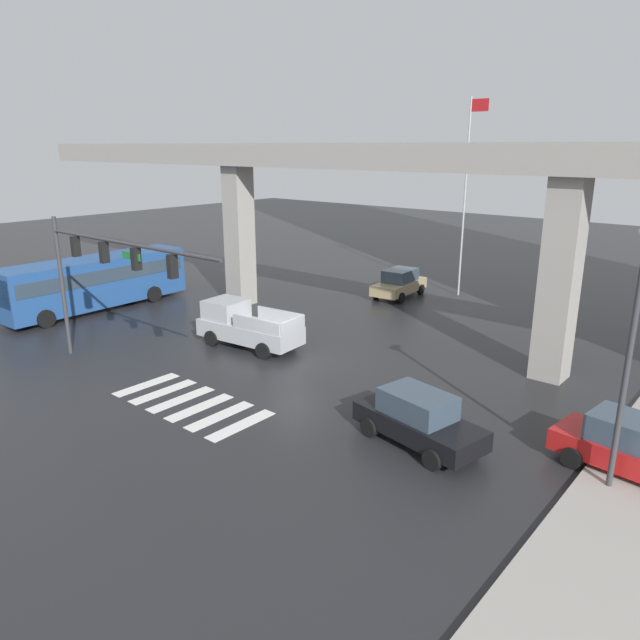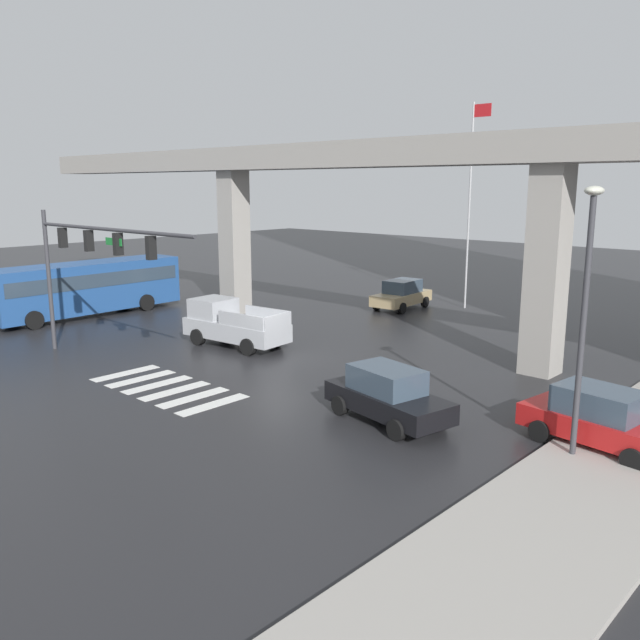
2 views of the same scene
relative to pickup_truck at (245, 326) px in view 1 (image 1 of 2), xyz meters
name	(u,v)px [view 1 (image 1 of 2)]	position (x,y,z in m)	size (l,w,h in m)	color
ground_plane	(293,363)	(3.26, -0.24, -0.99)	(120.00, 120.00, 0.00)	#232326
crosswalk_stripes	(190,403)	(3.26, -5.81, -0.98)	(6.05, 2.80, 0.01)	silver
elevated_overpass	(370,173)	(3.26, 5.25, 6.88)	(54.75, 2.09, 9.24)	#9E9991
pickup_truck	(245,326)	(0.00, 0.00, 0.00)	(5.27, 2.47, 2.08)	#A8AAAF
city_bus	(95,280)	(-11.42, -0.97, 0.73)	(3.05, 10.87, 2.99)	#234C8C
sedan_tan	(399,283)	(0.38, 12.77, -0.14)	(2.22, 4.42, 1.72)	tan
sedan_black	(418,419)	(11.23, -3.05, -0.14)	(4.56, 2.57, 1.72)	black
sedan_red	(633,448)	(16.88, -0.72, -0.14)	(4.49, 2.36, 1.72)	red
traffic_signal_mast	(103,262)	(-1.69, -5.87, 3.68)	(10.89, 0.32, 6.20)	#38383D
street_lamp_near_corner	(633,332)	(16.65, -1.97, 3.57)	(0.44, 0.70, 7.24)	#38383D
flagpole	(467,186)	(3.14, 15.52, 5.77)	(1.16, 0.12, 11.85)	silver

